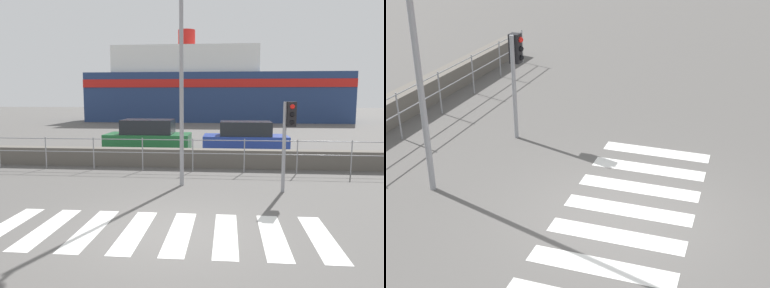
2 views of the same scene
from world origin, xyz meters
The scene contains 9 objects.
ground_plane centered at (0.00, 0.00, 0.00)m, with size 160.00×160.00×0.00m, color #565451.
crosswalk centered at (-0.14, 0.00, 0.00)m, with size 6.75×2.40×0.01m.
seawall centered at (0.00, 6.88, 0.34)m, with size 20.08×0.55×0.68m.
harbor_fence centered at (0.00, 6.00, 0.77)m, with size 18.11×0.04×1.18m.
traffic_light_far centered at (2.88, 3.39, 1.84)m, with size 0.34×0.32×2.51m.
streetlamp centered at (-0.13, 3.74, 3.53)m, with size 0.32×0.95×5.66m.
ferry_boat centered at (-0.65, 33.32, 3.29)m, with size 26.73×6.84×9.54m.
parked_car_green centered at (-2.62, 10.80, 0.65)m, with size 4.06×1.85×1.53m.
parked_car_blue centered at (2.06, 10.80, 0.62)m, with size 3.96×1.70×1.47m.
Camera 1 is at (1.22, -6.99, 2.67)m, focal length 35.00 mm.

